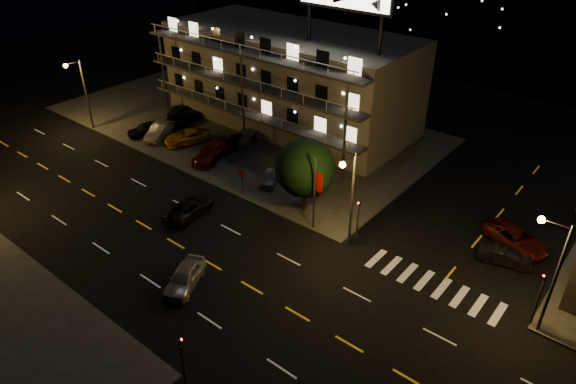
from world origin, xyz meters
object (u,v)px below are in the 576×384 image
Objects in this scene: side_car_0 at (505,256)px; road_car_east at (184,277)px; lot_car_4 at (270,176)px; tree at (305,169)px; lot_car_7 at (246,135)px; lot_car_2 at (187,137)px; road_car_west at (189,208)px.

side_car_0 is 0.87× the size of road_car_east.
side_car_0 is at bearing -18.58° from lot_car_4.
lot_car_7 is at bearing 152.85° from tree.
tree reaches higher than road_car_east.
lot_car_2 is 1.14× the size of road_car_east.
tree reaches higher than lot_car_7.
lot_car_7 is (-12.94, 6.64, -3.13)m from tree.
road_car_east is 0.90× the size of road_car_west.
tree is 1.48× the size of road_car_east.
lot_car_2 is 6.19m from lot_car_7.
road_car_east is at bearing 108.74° from lot_car_7.
side_car_0 is at bearing 12.93° from tree.
tree reaches higher than lot_car_4.
tree reaches higher than side_car_0.
road_car_west reaches higher than side_car_0.
lot_car_4 is at bearing 162.36° from tree.
road_car_east reaches higher than road_car_west.
lot_car_4 is 15.13m from road_car_east.
lot_car_7 reaches higher than side_car_0.
lot_car_7 is 14.52m from road_car_west.
lot_car_7 reaches higher than road_car_west.
tree is 1.37× the size of lot_car_7.
road_car_west is (5.90, -13.26, -0.16)m from lot_car_7.
lot_car_7 is at bearing 68.47° from side_car_0.
road_car_east is (-16.28, -16.37, 0.12)m from side_car_0.
lot_car_2 is 33.25m from side_car_0.
tree is 1.80× the size of lot_car_4.
tree is 6.30m from lot_car_4.
lot_car_7 reaches higher than road_car_east.
lot_car_4 is 21.00m from side_car_0.
tree is at bearing 87.42° from side_car_0.
lot_car_4 is 8.48m from road_car_west.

